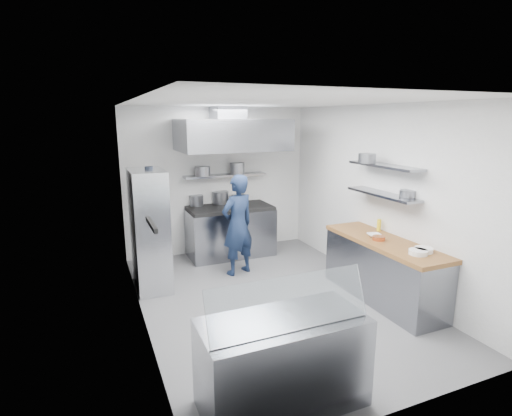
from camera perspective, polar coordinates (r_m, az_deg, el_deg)
name	(u,v)px	position (r m, az deg, el deg)	size (l,w,h in m)	color
floor	(272,300)	(5.99, 2.30, -12.95)	(5.00, 5.00, 0.00)	#515153
ceiling	(274,102)	(5.40, 2.57, 14.92)	(5.00, 5.00, 0.00)	silver
wall_back	(218,181)	(7.82, -5.44, 3.90)	(3.60, 0.02, 2.80)	white
wall_front	(403,267)	(3.52, 20.25, -7.89)	(3.60, 0.02, 2.80)	white
wall_left	(139,219)	(5.04, -16.41, -1.48)	(5.00, 0.02, 2.80)	white
wall_right	(377,197)	(6.49, 16.96, 1.58)	(5.00, 0.02, 2.80)	white
gas_range	(230,232)	(7.68, -3.68, -3.48)	(1.60, 0.80, 0.90)	gray
cooktop	(230,208)	(7.56, -3.73, 0.01)	(1.57, 0.78, 0.06)	black
stock_pot_left	(197,200)	(7.68, -8.50, 1.08)	(0.26, 0.26, 0.20)	slate
stock_pot_mid	(220,197)	(7.82, -5.12, 1.52)	(0.32, 0.32, 0.24)	slate
stock_pot_right	(239,199)	(7.87, -2.47, 1.34)	(0.28, 0.28, 0.16)	slate
over_range_shelf	(225,175)	(7.68, -4.39, 4.67)	(1.60, 0.30, 0.04)	gray
shelf_pot_a	(203,171)	(7.47, -7.61, 5.22)	(0.27, 0.27, 0.18)	slate
shelf_pot_b	(237,168)	(7.67, -2.67, 5.66)	(0.27, 0.27, 0.22)	slate
extractor_hood	(232,135)	(7.22, -3.42, 10.39)	(1.90, 1.15, 0.55)	gray
hood_duct	(228,113)	(7.43, -4.06, 13.38)	(0.55, 0.55, 0.24)	slate
red_firebox	(153,184)	(7.48, -14.48, 3.31)	(0.22, 0.10, 0.26)	red
chef	(238,225)	(6.67, -2.63, -2.44)	(0.62, 0.41, 1.70)	#13203A
wire_rack	(150,230)	(6.31, -14.97, -3.04)	(0.50, 0.90, 1.85)	silver
rack_bin_a	(152,242)	(6.11, -14.57, -4.75)	(0.15, 0.19, 0.17)	white
rack_bin_b	(146,203)	(6.46, -15.48, 0.72)	(0.14, 0.19, 0.17)	yellow
rack_jar	(149,172)	(6.18, -15.02, 4.92)	(0.12, 0.12, 0.18)	black
knife_strip	(152,224)	(4.14, -14.70, -2.28)	(0.04, 0.55, 0.05)	black
prep_counter_base	(383,272)	(6.11, 17.63, -8.71)	(0.62, 2.00, 0.84)	gray
prep_counter_top	(385,242)	(5.97, 17.92, -4.68)	(0.65, 2.04, 0.06)	brown
plate_stack_a	(424,250)	(5.61, 22.85, -5.53)	(0.23, 0.23, 0.06)	white
plate_stack_b	(418,252)	(5.49, 22.15, -5.86)	(0.23, 0.23, 0.06)	white
copper_pan	(379,238)	(5.93, 17.13, -4.13)	(0.18, 0.18, 0.06)	#CE683A
squeeze_bottle	(379,225)	(6.40, 17.15, -2.35)	(0.06, 0.06, 0.18)	yellow
mixing_bowl	(374,235)	(6.07, 16.51, -3.77)	(0.20, 0.20, 0.05)	white
wall_shelf_lower	(383,194)	(6.14, 17.64, 1.88)	(0.30, 1.30, 0.04)	gray
wall_shelf_upper	(385,166)	(6.08, 17.91, 5.77)	(0.30, 1.30, 0.04)	gray
shelf_pot_c	(407,194)	(5.91, 20.81, 1.92)	(0.21, 0.21, 0.10)	slate
shelf_pot_d	(367,158)	(6.19, 15.58, 6.87)	(0.26, 0.26, 0.14)	slate
display_case	(282,363)	(3.89, 3.80, -21.17)	(1.50, 0.70, 0.85)	gray
display_glass	(290,303)	(3.48, 4.88, -13.31)	(1.47, 0.02, 0.45)	silver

